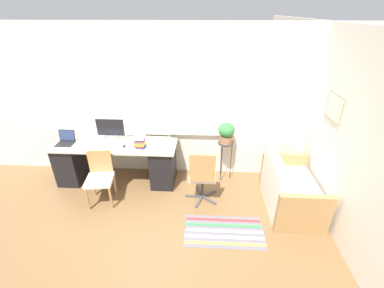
{
  "coord_description": "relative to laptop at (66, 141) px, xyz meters",
  "views": [
    {
      "loc": [
        0.98,
        -3.54,
        2.85
      ],
      "look_at": [
        0.78,
        0.17,
        0.89
      ],
      "focal_mm": 24.0,
      "sensor_mm": 36.0,
      "label": 1
    }
  ],
  "objects": [
    {
      "name": "desk",
      "position": [
        0.84,
        0.03,
        -0.4
      ],
      "size": [
        2.17,
        0.68,
        0.77
      ],
      "color": "beige",
      "rests_on": "ground_plane"
    },
    {
      "name": "book_stack",
      "position": [
        1.34,
        -0.09,
        0.06
      ],
      "size": [
        0.18,
        0.18,
        0.21
      ],
      "color": "#2851B2",
      "rests_on": "desk"
    },
    {
      "name": "laptop",
      "position": [
        0.0,
        0.0,
        0.0
      ],
      "size": [
        0.29,
        0.25,
        0.22
      ],
      "color": "black",
      "rests_on": "desk"
    },
    {
      "name": "floor_rug_striped",
      "position": [
        2.74,
        -1.14,
        -0.81
      ],
      "size": [
        1.14,
        0.62,
        0.01
      ],
      "color": "slate",
      "rests_on": "ground_plane"
    },
    {
      "name": "wall_right_with_picture",
      "position": [
        4.28,
        -0.31,
        0.54
      ],
      "size": [
        0.08,
        9.0,
        2.7
      ],
      "color": "white",
      "rests_on": "ground_plane"
    },
    {
      "name": "office_chair_swivel",
      "position": [
        2.4,
        -0.47,
        -0.31
      ],
      "size": [
        0.54,
        0.56,
        0.97
      ],
      "rotation": [
        0.0,
        0.0,
        3.12
      ],
      "color": "#47474C",
      "rests_on": "ground_plane"
    },
    {
      "name": "desk_chair_wooden",
      "position": [
        0.75,
        -0.53,
        -0.35
      ],
      "size": [
        0.47,
        0.47,
        0.86
      ],
      "rotation": [
        0.0,
        0.0,
        0.14
      ],
      "color": "#B2844C",
      "rests_on": "ground_plane"
    },
    {
      "name": "couch_loveseat",
      "position": [
        3.78,
        -0.52,
        -0.52
      ],
      "size": [
        0.75,
        1.21,
        0.83
      ],
      "rotation": [
        0.0,
        0.0,
        1.57
      ],
      "color": "white",
      "rests_on": "ground_plane"
    },
    {
      "name": "potted_plant",
      "position": [
        2.8,
        0.22,
        0.13
      ],
      "size": [
        0.28,
        0.28,
        0.37
      ],
      "color": "#9E6B4C",
      "rests_on": "plant_stand"
    },
    {
      "name": "desk_lamp",
      "position": [
        1.8,
        0.17,
        0.23
      ],
      "size": [
        0.13,
        0.13,
        0.36
      ],
      "color": "#BCB299",
      "rests_on": "desk"
    },
    {
      "name": "keyboard",
      "position": [
        0.79,
        -0.08,
        -0.04
      ],
      "size": [
        0.39,
        0.12,
        0.02
      ],
      "color": "silver",
      "rests_on": "desk"
    },
    {
      "name": "ground_plane",
      "position": [
        1.44,
        -0.31,
        -0.82
      ],
      "size": [
        14.0,
        14.0,
        0.0
      ],
      "primitive_type": "plane",
      "color": "brown"
    },
    {
      "name": "plant_stand",
      "position": [
        2.8,
        0.22,
        -0.16
      ],
      "size": [
        0.28,
        0.28,
        0.75
      ],
      "color": "#333338",
      "rests_on": "ground_plane"
    },
    {
      "name": "mouse",
      "position": [
        1.05,
        -0.08,
        -0.03
      ],
      "size": [
        0.04,
        0.07,
        0.03
      ],
      "color": "black",
      "rests_on": "desk"
    },
    {
      "name": "wall_back_with_window",
      "position": [
        1.46,
        0.44,
        0.54
      ],
      "size": [
        9.0,
        0.12,
        2.7
      ],
      "color": "white",
      "rests_on": "ground_plane"
    },
    {
      "name": "monitor",
      "position": [
        0.76,
        0.19,
        0.17
      ],
      "size": [
        0.51,
        0.17,
        0.41
      ],
      "color": "silver",
      "rests_on": "desk"
    }
  ]
}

